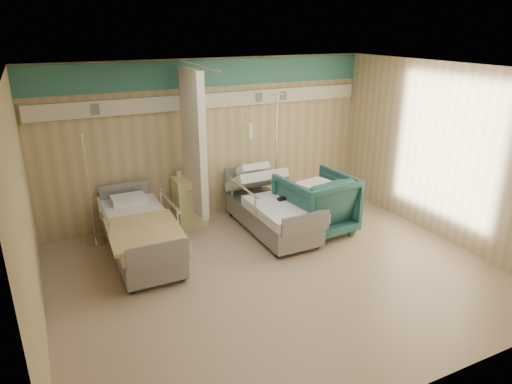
% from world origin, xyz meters
% --- Properties ---
extents(ground, '(6.00, 5.00, 0.00)m').
position_xyz_m(ground, '(0.00, 0.00, 0.00)').
color(ground, tan).
rests_on(ground, ground).
extents(room_walls, '(6.04, 5.04, 2.82)m').
position_xyz_m(room_walls, '(-0.03, 0.25, 1.86)').
color(room_walls, tan).
rests_on(room_walls, ground).
extents(bed_right, '(1.00, 2.16, 0.63)m').
position_xyz_m(bed_right, '(0.60, 1.30, 0.32)').
color(bed_right, silver).
rests_on(bed_right, ground).
extents(bed_left, '(1.00, 2.16, 0.63)m').
position_xyz_m(bed_left, '(-1.60, 1.30, 0.32)').
color(bed_left, silver).
rests_on(bed_left, ground).
extents(bedside_cabinet, '(0.50, 0.48, 0.85)m').
position_xyz_m(bedside_cabinet, '(-0.55, 2.20, 0.42)').
color(bedside_cabinet, '#D3D083').
rests_on(bedside_cabinet, ground).
extents(visitor_armchair, '(1.17, 1.20, 1.02)m').
position_xyz_m(visitor_armchair, '(1.25, 0.96, 0.51)').
color(visitor_armchair, '#1E4C4B').
rests_on(visitor_armchair, ground).
extents(waffle_blanket, '(0.66, 0.61, 0.06)m').
position_xyz_m(waffle_blanket, '(1.21, 0.91, 1.05)').
color(waffle_blanket, silver).
rests_on(waffle_blanket, visitor_armchair).
extents(iv_stand_right, '(0.39, 0.39, 2.19)m').
position_xyz_m(iv_stand_right, '(1.10, 2.11, 0.45)').
color(iv_stand_right, silver).
rests_on(iv_stand_right, ground).
extents(iv_stand_left, '(0.32, 0.32, 1.81)m').
position_xyz_m(iv_stand_left, '(-2.16, 2.15, 0.37)').
color(iv_stand_left, silver).
rests_on(iv_stand_left, ground).
extents(call_remote, '(0.20, 0.11, 0.04)m').
position_xyz_m(call_remote, '(0.70, 1.09, 0.65)').
color(call_remote, black).
rests_on(call_remote, bed_right).
extents(tan_blanket, '(1.02, 1.26, 0.04)m').
position_xyz_m(tan_blanket, '(-1.63, 0.84, 0.65)').
color(tan_blanket, tan).
rests_on(tan_blanket, bed_left).
extents(toiletry_bag, '(0.22, 0.15, 0.12)m').
position_xyz_m(toiletry_bag, '(-0.42, 2.23, 0.91)').
color(toiletry_bag, black).
rests_on(toiletry_bag, bedside_cabinet).
extents(white_cup, '(0.09, 0.09, 0.12)m').
position_xyz_m(white_cup, '(-0.69, 2.26, 0.91)').
color(white_cup, white).
rests_on(white_cup, bedside_cabinet).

